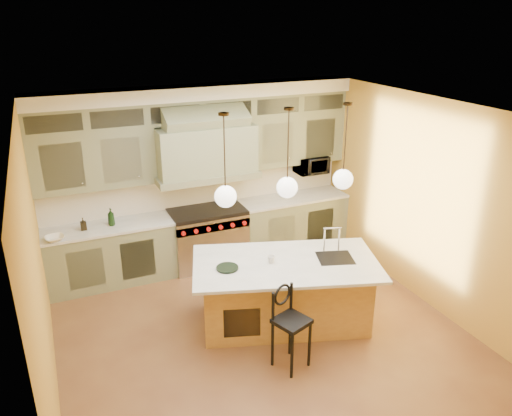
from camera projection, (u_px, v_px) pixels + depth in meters
name	position (u px, v px, depth m)	size (l,w,h in m)	color
floor	(261.00, 333.00, 6.52)	(5.00, 5.00, 0.00)	brown
ceiling	(262.00, 112.00, 5.45)	(5.00, 5.00, 0.00)	white
wall_back	(199.00, 174.00, 8.12)	(5.00, 5.00, 0.00)	gold
wall_front	(394.00, 354.00, 3.85)	(5.00, 5.00, 0.00)	gold
wall_left	(37.00, 273.00, 5.06)	(5.00, 5.00, 0.00)	gold
wall_right	(426.00, 203.00, 6.91)	(5.00, 5.00, 0.00)	gold
back_cabinetry	(204.00, 180.00, 7.90)	(5.00, 0.77, 2.90)	gray
range	(208.00, 236.00, 8.17)	(1.20, 0.74, 0.96)	silver
kitchen_island	(285.00, 291.00, 6.61)	(2.64, 1.92, 1.35)	#A4733A
counter_stool	(290.00, 323.00, 5.74)	(0.46, 0.46, 1.03)	black
microwave	(311.00, 165.00, 8.63)	(0.54, 0.37, 0.30)	black
oil_bottle_a	(111.00, 217.00, 7.41)	(0.10, 0.10, 0.27)	black
oil_bottle_b	(83.00, 224.00, 7.27)	(0.08, 0.09, 0.18)	black
fruit_bowl	(55.00, 238.00, 6.95)	(0.26, 0.26, 0.06)	white
cup	(271.00, 259.00, 6.38)	(0.10, 0.10, 0.09)	silver
pendant_left	(226.00, 194.00, 5.77)	(0.26, 0.26, 1.11)	#2D2319
pendant_center	(287.00, 185.00, 6.07)	(0.26, 0.26, 1.11)	#2D2319
pendant_right	(343.00, 177.00, 6.37)	(0.26, 0.26, 1.11)	#2D2319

